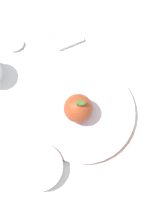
{
  "coord_description": "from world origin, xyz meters",
  "views": [
    {
      "loc": [
        -0.06,
        -0.16,
        0.71
      ],
      "look_at": [
        0.01,
        -0.05,
        0.02
      ],
      "focal_mm": 45.23,
      "sensor_mm": 36.0,
      "label": 1
    }
  ],
  "objects_px": {
    "side_bowl": "(40,167)",
    "apple": "(77,109)",
    "linen_napkin": "(117,165)",
    "spoon": "(22,43)",
    "dinner_plate": "(84,113)",
    "knife": "(56,49)"
  },
  "relations": [
    {
      "from": "dinner_plate",
      "to": "side_bowl",
      "type": "xyz_separation_m",
      "value": [
        -0.16,
        -0.06,
        0.01
      ]
    },
    {
      "from": "knife",
      "to": "linen_napkin",
      "type": "xyz_separation_m",
      "value": [
        -0.03,
        -0.34,
        -0.0
      ]
    },
    {
      "from": "side_bowl",
      "to": "spoon",
      "type": "xyz_separation_m",
      "value": [
        0.12,
        0.31,
        -0.01
      ]
    },
    {
      "from": "dinner_plate",
      "to": "spoon",
      "type": "height_order",
      "value": "dinner_plate"
    },
    {
      "from": "dinner_plate",
      "to": "linen_napkin",
      "type": "distance_m",
      "value": 0.15
    },
    {
      "from": "dinner_plate",
      "to": "knife",
      "type": "bearing_deg",
      "value": 81.72
    },
    {
      "from": "dinner_plate",
      "to": "side_bowl",
      "type": "relative_size",
      "value": 2.25
    },
    {
      "from": "dinner_plate",
      "to": "side_bowl",
      "type": "distance_m",
      "value": 0.17
    },
    {
      "from": "side_bowl",
      "to": "apple",
      "type": "bearing_deg",
      "value": 24.6
    },
    {
      "from": "side_bowl",
      "to": "knife",
      "type": "height_order",
      "value": "side_bowl"
    },
    {
      "from": "apple",
      "to": "dinner_plate",
      "type": "bearing_deg",
      "value": -32.69
    },
    {
      "from": "linen_napkin",
      "to": "apple",
      "type": "bearing_deg",
      "value": 95.48
    },
    {
      "from": "dinner_plate",
      "to": "linen_napkin",
      "type": "xyz_separation_m",
      "value": [
        0.0,
        -0.15,
        -0.01
      ]
    },
    {
      "from": "spoon",
      "to": "linen_napkin",
      "type": "distance_m",
      "value": 0.4
    },
    {
      "from": "apple",
      "to": "spoon",
      "type": "height_order",
      "value": "apple"
    },
    {
      "from": "dinner_plate",
      "to": "apple",
      "type": "distance_m",
      "value": 0.05
    },
    {
      "from": "apple",
      "to": "knife",
      "type": "height_order",
      "value": "apple"
    },
    {
      "from": "apple",
      "to": "side_bowl",
      "type": "relative_size",
      "value": 0.7
    },
    {
      "from": "knife",
      "to": "linen_napkin",
      "type": "bearing_deg",
      "value": -94.33
    },
    {
      "from": "apple",
      "to": "side_bowl",
      "type": "distance_m",
      "value": 0.17
    },
    {
      "from": "side_bowl",
      "to": "linen_napkin",
      "type": "xyz_separation_m",
      "value": [
        0.16,
        -0.09,
        -0.02
      ]
    },
    {
      "from": "spoon",
      "to": "side_bowl",
      "type": "bearing_deg",
      "value": -110.99
    }
  ]
}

